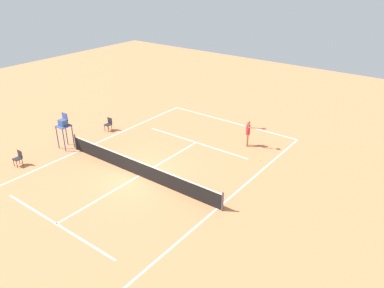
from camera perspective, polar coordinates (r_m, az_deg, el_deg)
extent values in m
plane|color=#D37A4C|center=(22.11, -7.98, -4.76)|extent=(60.00, 60.00, 0.00)
cube|color=white|center=(29.34, 5.91, 3.31)|extent=(10.79, 0.10, 0.01)
cube|color=white|center=(19.23, 3.82, -9.68)|extent=(0.10, 20.29, 0.01)
cube|color=white|center=(25.81, -16.62, -0.95)|extent=(0.10, 20.29, 0.01)
cube|color=white|center=(25.85, 0.62, 0.24)|extent=(8.09, 0.10, 0.01)
cube|color=white|center=(19.28, -19.78, -11.28)|extent=(8.09, 0.10, 0.01)
cube|color=white|center=(22.11, -7.98, -4.75)|extent=(0.10, 11.16, 0.01)
cylinder|color=#4C4C51|center=(18.79, 4.64, -8.67)|extent=(0.10, 0.10, 1.07)
cylinder|color=#4C4C51|center=(25.81, -17.17, 0.28)|extent=(0.10, 0.10, 1.07)
cube|color=black|center=(21.88, -8.05, -3.73)|extent=(11.39, 0.03, 0.91)
cube|color=white|center=(21.66, -8.13, -2.64)|extent=(11.39, 0.04, 0.06)
cylinder|color=#9E704C|center=(25.56, 8.38, 0.68)|extent=(0.12, 0.12, 0.84)
cylinder|color=#9E704C|center=(25.38, 8.33, 0.50)|extent=(0.12, 0.12, 0.84)
cylinder|color=red|center=(25.16, 8.46, 2.14)|extent=(0.28, 0.28, 0.66)
sphere|color=#9E704C|center=(24.96, 8.54, 3.24)|extent=(0.24, 0.24, 0.24)
cylinder|color=#9E704C|center=(25.32, 8.51, 2.38)|extent=(0.09, 0.09, 0.59)
cylinder|color=#9E704C|center=(24.87, 9.13, 2.45)|extent=(0.58, 0.31, 0.09)
cylinder|color=black|center=(24.85, 10.10, 2.35)|extent=(0.25, 0.13, 0.04)
ellipsoid|color=red|center=(24.84, 10.76, 2.28)|extent=(0.40, 0.38, 0.04)
sphere|color=#CCE033|center=(23.84, 10.25, -2.44)|extent=(0.07, 0.07, 0.07)
cylinder|color=#38518C|center=(25.70, -18.74, 0.53)|extent=(0.07, 0.07, 1.55)
cylinder|color=#38518C|center=(26.24, -19.64, 0.92)|extent=(0.07, 0.07, 1.55)
cylinder|color=#38518C|center=(26.05, -17.51, 1.06)|extent=(0.07, 0.07, 1.55)
cylinder|color=#38518C|center=(26.59, -18.42, 1.43)|extent=(0.07, 0.07, 1.55)
cube|color=#38518C|center=(25.84, -18.83, 2.61)|extent=(0.80, 0.80, 0.06)
cube|color=#38518C|center=(25.75, -18.90, 3.08)|extent=(0.50, 0.44, 0.40)
cube|color=#38518C|center=(25.73, -18.65, 3.94)|extent=(0.50, 0.06, 0.50)
cylinder|color=#262626|center=(24.90, -24.90, -2.83)|extent=(0.04, 0.04, 0.45)
cylinder|color=#262626|center=(25.19, -25.30, -2.59)|extent=(0.04, 0.04, 0.45)
cylinder|color=#262626|center=(25.04, -24.22, -2.53)|extent=(0.04, 0.04, 0.45)
cylinder|color=#262626|center=(25.32, -24.62, -2.30)|extent=(0.04, 0.04, 0.45)
cube|color=#232328|center=(25.00, -24.87, -2.04)|extent=(0.44, 0.44, 0.06)
cube|color=#232328|center=(24.98, -24.55, -1.35)|extent=(0.44, 0.04, 0.44)
cylinder|color=#262626|center=(28.02, -12.56, 2.19)|extent=(0.04, 0.04, 0.45)
cylinder|color=#262626|center=(28.27, -13.03, 2.35)|extent=(0.04, 0.04, 0.45)
cylinder|color=#262626|center=(28.23, -12.03, 2.42)|extent=(0.04, 0.04, 0.45)
cylinder|color=#262626|center=(28.47, -12.50, 2.58)|extent=(0.04, 0.04, 0.45)
cube|color=#232328|center=(28.15, -12.58, 2.86)|extent=(0.44, 0.44, 0.06)
cube|color=#232328|center=(28.19, -12.30, 3.47)|extent=(0.44, 0.04, 0.44)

